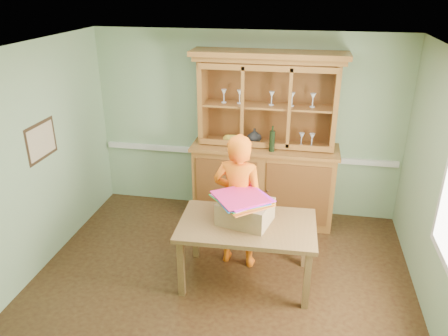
% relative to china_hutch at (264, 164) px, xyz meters
% --- Properties ---
extents(floor, '(4.50, 4.50, 0.00)m').
position_rel_china_hutch_xyz_m(floor, '(-0.31, -1.72, -0.86)').
color(floor, '#483117').
rests_on(floor, ground).
extents(ceiling, '(4.50, 4.50, 0.00)m').
position_rel_china_hutch_xyz_m(ceiling, '(-0.31, -1.72, 1.84)').
color(ceiling, white).
rests_on(ceiling, wall_back).
extents(wall_back, '(4.50, 0.00, 4.50)m').
position_rel_china_hutch_xyz_m(wall_back, '(-0.31, 0.28, 0.49)').
color(wall_back, '#87A77D').
rests_on(wall_back, floor).
extents(wall_left, '(0.00, 4.00, 4.00)m').
position_rel_china_hutch_xyz_m(wall_left, '(-2.56, -1.72, 0.49)').
color(wall_left, '#87A77D').
rests_on(wall_left, floor).
extents(wall_right, '(0.00, 4.00, 4.00)m').
position_rel_china_hutch_xyz_m(wall_right, '(1.94, -1.72, 0.49)').
color(wall_right, '#87A77D').
rests_on(wall_right, floor).
extents(wall_front, '(4.50, 0.00, 4.50)m').
position_rel_china_hutch_xyz_m(wall_front, '(-0.31, -3.72, 0.49)').
color(wall_front, '#87A77D').
rests_on(wall_front, floor).
extents(chair_rail, '(4.41, 0.05, 0.08)m').
position_rel_china_hutch_xyz_m(chair_rail, '(-0.31, 0.26, 0.04)').
color(chair_rail, silver).
rests_on(chair_rail, wall_back).
extents(framed_map, '(0.03, 0.60, 0.46)m').
position_rel_china_hutch_xyz_m(framed_map, '(-2.54, -1.42, 0.69)').
color(framed_map, '#332214').
rests_on(framed_map, wall_left).
extents(china_hutch, '(2.09, 0.69, 2.46)m').
position_rel_china_hutch_xyz_m(china_hutch, '(0.00, 0.00, 0.00)').
color(china_hutch, brown).
rests_on(china_hutch, floor).
extents(dining_table, '(1.58, 0.99, 0.77)m').
position_rel_china_hutch_xyz_m(dining_table, '(-0.03, -1.56, -0.17)').
color(dining_table, brown).
rests_on(dining_table, floor).
extents(cardboard_box, '(0.65, 0.57, 0.26)m').
position_rel_china_hutch_xyz_m(cardboard_box, '(-0.06, -1.52, 0.05)').
color(cardboard_box, '#9B7550').
rests_on(cardboard_box, dining_table).
extents(kite_stack, '(0.73, 0.73, 0.06)m').
position_rel_china_hutch_xyz_m(kite_stack, '(-0.10, -1.52, 0.21)').
color(kite_stack, orange).
rests_on(kite_stack, cardboard_box).
extents(person, '(0.67, 0.48, 1.72)m').
position_rel_china_hutch_xyz_m(person, '(-0.19, -1.21, 0.00)').
color(person, orange).
rests_on(person, floor).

